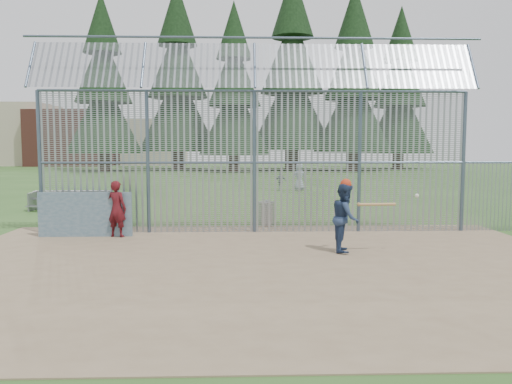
{
  "coord_description": "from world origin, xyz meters",
  "views": [
    {
      "loc": [
        -0.39,
        -10.62,
        2.45
      ],
      "look_at": [
        0.0,
        2.0,
        1.3
      ],
      "focal_mm": 35.0,
      "sensor_mm": 36.0,
      "label": 1
    }
  ],
  "objects_px": {
    "batter": "(345,218)",
    "bleacher": "(70,200)",
    "dugout_wall": "(85,214)",
    "onlooker": "(117,209)",
    "trash_can": "(267,213)"
  },
  "relations": [
    {
      "from": "batter",
      "to": "onlooker",
      "type": "height_order",
      "value": "batter"
    },
    {
      "from": "onlooker",
      "to": "bleacher",
      "type": "bearing_deg",
      "value": -42.13
    },
    {
      "from": "onlooker",
      "to": "bleacher",
      "type": "height_order",
      "value": "onlooker"
    },
    {
      "from": "batter",
      "to": "bleacher",
      "type": "bearing_deg",
      "value": 59.55
    },
    {
      "from": "dugout_wall",
      "to": "onlooker",
      "type": "xyz_separation_m",
      "value": [
        0.87,
        -0.08,
        0.16
      ]
    },
    {
      "from": "trash_can",
      "to": "batter",
      "type": "bearing_deg",
      "value": -68.25
    },
    {
      "from": "batter",
      "to": "trash_can",
      "type": "xyz_separation_m",
      "value": [
        -1.61,
        4.04,
        -0.43
      ]
    },
    {
      "from": "onlooker",
      "to": "batter",
      "type": "bearing_deg",
      "value": 179.17
    },
    {
      "from": "onlooker",
      "to": "bleacher",
      "type": "xyz_separation_m",
      "value": [
        -3.27,
        5.92,
        -0.37
      ]
    },
    {
      "from": "trash_can",
      "to": "bleacher",
      "type": "relative_size",
      "value": 0.27
    },
    {
      "from": "onlooker",
      "to": "trash_can",
      "type": "xyz_separation_m",
      "value": [
        4.15,
        1.96,
        -0.4
      ]
    },
    {
      "from": "batter",
      "to": "onlooker",
      "type": "xyz_separation_m",
      "value": [
        -5.77,
        2.08,
        -0.03
      ]
    },
    {
      "from": "onlooker",
      "to": "trash_can",
      "type": "bearing_deg",
      "value": -135.72
    },
    {
      "from": "dugout_wall",
      "to": "bleacher",
      "type": "xyz_separation_m",
      "value": [
        -2.4,
        5.84,
        -0.21
      ]
    },
    {
      "from": "dugout_wall",
      "to": "onlooker",
      "type": "bearing_deg",
      "value": -5.45
    }
  ]
}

